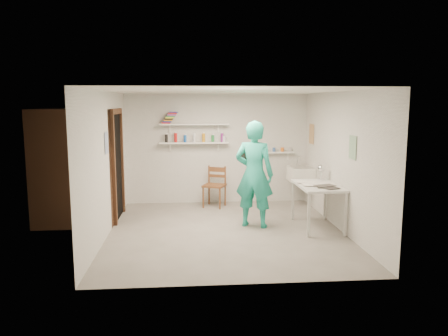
{
  "coord_description": "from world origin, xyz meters",
  "views": [
    {
      "loc": [
        -0.64,
        -7.3,
        2.21
      ],
      "look_at": [
        0.0,
        0.4,
        1.05
      ],
      "focal_mm": 35.0,
      "sensor_mm": 36.0,
      "label": 1
    }
  ],
  "objects": [
    {
      "name": "ceiling",
      "position": [
        0.0,
        0.0,
        2.41
      ],
      "size": [
        4.0,
        4.5,
        0.02
      ],
      "primitive_type": "cube",
      "color": "silver",
      "rests_on": "wall_back"
    },
    {
      "name": "doorway_recess",
      "position": [
        -1.99,
        1.05,
        1.0
      ],
      "size": [
        0.02,
        0.9,
        2.0
      ],
      "primitive_type": "cube",
      "color": "black",
      "rests_on": "wall_left"
    },
    {
      "name": "corridor_box",
      "position": [
        -2.7,
        1.05,
        1.05
      ],
      "size": [
        1.4,
        1.5,
        2.1
      ],
      "primitive_type": "cube",
      "color": "brown",
      "rests_on": "ground"
    },
    {
      "name": "wall_back",
      "position": [
        0.0,
        2.26,
        1.2
      ],
      "size": [
        4.0,
        0.02,
        2.4
      ],
      "primitive_type": "cube",
      "color": "silver",
      "rests_on": "ground"
    },
    {
      "name": "wall_front",
      "position": [
        0.0,
        -2.26,
        1.2
      ],
      "size": [
        4.0,
        0.02,
        2.4
      ],
      "primitive_type": "cube",
      "color": "silver",
      "rests_on": "ground"
    },
    {
      "name": "poster_right_b",
      "position": [
        1.99,
        -0.55,
        1.5
      ],
      "size": [
        0.01,
        0.3,
        0.38
      ],
      "primitive_type": "cube",
      "color": "#3F724C",
      "rests_on": "wall_right"
    },
    {
      "name": "book_stack",
      "position": [
        -1.02,
        2.13,
        1.89
      ],
      "size": [
        0.34,
        0.14,
        0.25
      ],
      "color": "red",
      "rests_on": "shelf_upper"
    },
    {
      "name": "shelf_upper",
      "position": [
        -0.5,
        2.13,
        1.75
      ],
      "size": [
        1.5,
        0.22,
        0.03
      ],
      "primitive_type": "cube",
      "color": "white",
      "rests_on": "wall_back"
    },
    {
      "name": "papers",
      "position": [
        1.64,
        0.08,
        0.79
      ],
      "size": [
        0.3,
        0.22,
        0.03
      ],
      "color": "silver",
      "rests_on": "work_table"
    },
    {
      "name": "man",
      "position": [
        0.53,
        0.26,
        0.95
      ],
      "size": [
        0.82,
        0.69,
        1.9
      ],
      "primitive_type": "imported",
      "rotation": [
        0.0,
        0.0,
        2.74
      ],
      "color": "#23B198",
      "rests_on": "ground"
    },
    {
      "name": "wall_clock",
      "position": [
        0.44,
        0.46,
        1.27
      ],
      "size": [
        0.33,
        0.16,
        0.34
      ],
      "primitive_type": "cylinder",
      "rotation": [
        1.57,
        0.0,
        -0.4
      ],
      "color": "beige",
      "rests_on": "man"
    },
    {
      "name": "ledge_pots",
      "position": [
        1.35,
        2.17,
        1.18
      ],
      "size": [
        0.48,
        0.07,
        0.09
      ],
      "color": "silver",
      "rests_on": "ledge_shelf"
    },
    {
      "name": "wooden_chair",
      "position": [
        -0.09,
        1.8,
        0.46
      ],
      "size": [
        0.56,
        0.55,
        0.93
      ],
      "primitive_type": "cube",
      "rotation": [
        0.0,
        0.0,
        -0.41
      ],
      "color": "brown",
      "rests_on": "ground"
    },
    {
      "name": "wall_right",
      "position": [
        2.01,
        0.0,
        1.2
      ],
      "size": [
        0.02,
        4.5,
        2.4
      ],
      "primitive_type": "cube",
      "color": "silver",
      "rests_on": "ground"
    },
    {
      "name": "door_lintel",
      "position": [
        -1.97,
        1.05,
        2.05
      ],
      "size": [
        0.06,
        1.05,
        0.1
      ],
      "primitive_type": "cube",
      "color": "brown",
      "rests_on": "wall_left"
    },
    {
      "name": "door_jamb_far",
      "position": [
        -1.97,
        1.55,
        1.0
      ],
      "size": [
        0.06,
        0.1,
        2.0
      ],
      "primitive_type": "cube",
      "color": "brown",
      "rests_on": "ground"
    },
    {
      "name": "desk_lamp",
      "position": [
        1.83,
        0.55,
        1.0
      ],
      "size": [
        0.15,
        0.15,
        0.15
      ],
      "primitive_type": "sphere",
      "color": "white",
      "rests_on": "work_table"
    },
    {
      "name": "belfast_sink",
      "position": [
        1.75,
        1.7,
        0.7
      ],
      "size": [
        0.48,
        0.6,
        0.3
      ],
      "primitive_type": "cube",
      "color": "white",
      "rests_on": "wall_right"
    },
    {
      "name": "floor",
      "position": [
        0.0,
        0.0,
        -0.01
      ],
      "size": [
        4.0,
        4.5,
        0.02
      ],
      "primitive_type": "cube",
      "color": "slate",
      "rests_on": "ground"
    },
    {
      "name": "shelf_lower",
      "position": [
        -0.5,
        2.13,
        1.35
      ],
      "size": [
        1.5,
        0.22,
        0.03
      ],
      "primitive_type": "cube",
      "color": "white",
      "rests_on": "wall_back"
    },
    {
      "name": "wall_left",
      "position": [
        -2.01,
        0.0,
        1.2
      ],
      "size": [
        0.02,
        4.5,
        2.4
      ],
      "primitive_type": "cube",
      "color": "silver",
      "rests_on": "ground"
    },
    {
      "name": "ledge_shelf",
      "position": [
        1.35,
        2.17,
        1.12
      ],
      "size": [
        0.7,
        0.14,
        0.03
      ],
      "primitive_type": "cube",
      "color": "white",
      "rests_on": "wall_back"
    },
    {
      "name": "work_table",
      "position": [
        1.64,
        0.08,
        0.39
      ],
      "size": [
        0.7,
        1.17,
        0.78
      ],
      "primitive_type": "cube",
      "color": "silver",
      "rests_on": "ground"
    },
    {
      "name": "poster_right_a",
      "position": [
        1.99,
        1.8,
        1.55
      ],
      "size": [
        0.01,
        0.34,
        0.42
      ],
      "primitive_type": "cube",
      "color": "#995933",
      "rests_on": "wall_right"
    },
    {
      "name": "poster_left",
      "position": [
        -1.99,
        0.05,
        1.55
      ],
      "size": [
        0.01,
        0.28,
        0.36
      ],
      "primitive_type": "cube",
      "color": "#334C7F",
      "rests_on": "wall_left"
    },
    {
      "name": "spray_cans",
      "position": [
        -0.5,
        2.13,
        1.45
      ],
      "size": [
        1.26,
        0.06,
        0.17
      ],
      "color": "black",
      "rests_on": "shelf_lower"
    },
    {
      "name": "door_jamb_near",
      "position": [
        -1.97,
        0.55,
        1.0
      ],
      "size": [
        0.06,
        0.1,
        2.0
      ],
      "primitive_type": "cube",
      "color": "brown",
      "rests_on": "ground"
    }
  ]
}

